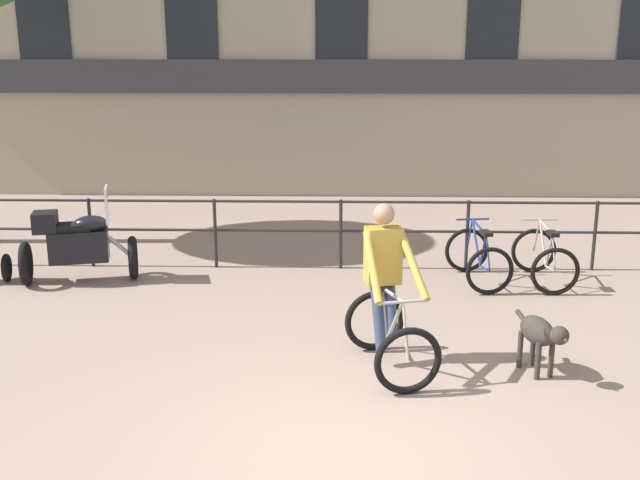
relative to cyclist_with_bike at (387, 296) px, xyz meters
The scene contains 7 objects.
ground_plane 1.93m from the cyclist_with_bike, 105.51° to the right, with size 60.00×60.00×0.00m, color gray.
canal_railing 3.53m from the cyclist_with_bike, 97.72° to the left, with size 15.05×0.05×1.05m.
cyclist_with_bike is the anchor object (origin of this frame).
dog 1.59m from the cyclist_with_bike, ahead, with size 0.43×0.83×0.63m.
parked_motorcycle 4.99m from the cyclist_with_bike, 146.67° to the left, with size 1.67×0.98×1.35m.
parked_bicycle_near_lamp 3.21m from the cyclist_with_bike, 62.87° to the left, with size 0.80×1.19×0.86m.
parked_bicycle_mid_left 3.72m from the cyclist_with_bike, 50.06° to the left, with size 0.68×1.12×0.86m.
Camera 1 is at (-0.03, -5.58, 3.27)m, focal length 42.00 mm.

